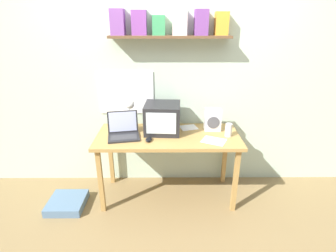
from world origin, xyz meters
name	(u,v)px	position (x,y,z in m)	size (l,w,h in m)	color
ground_plane	(168,194)	(0.00, 0.00, 0.00)	(12.00, 12.00, 0.00)	olive
back_wall	(168,73)	(0.00, 0.37, 1.32)	(5.60, 0.24, 2.60)	beige
corner_desk	(168,141)	(0.00, 0.00, 0.68)	(1.48, 0.65, 0.75)	#B08646
crt_monitor	(162,118)	(-0.06, 0.09, 0.90)	(0.38, 0.38, 0.31)	#232326
laptop	(123,130)	(-0.46, -0.02, 0.81)	(0.35, 0.33, 0.24)	#232326
desk_lamp	(130,110)	(-0.41, 0.17, 0.97)	(0.13, 0.16, 0.33)	silver
juice_glass	(228,131)	(0.62, -0.03, 0.81)	(0.07, 0.07, 0.14)	white
space_heater	(213,120)	(0.48, 0.13, 0.87)	(0.17, 0.12, 0.24)	silver
computer_mouse	(149,139)	(-0.19, -0.15, 0.76)	(0.07, 0.11, 0.03)	black
loose_paper_near_monitor	(214,141)	(0.45, -0.15, 0.75)	(0.28, 0.25, 0.00)	white
printed_handout	(189,128)	(0.23, 0.20, 0.75)	(0.22, 0.20, 0.00)	white
floor_cushion	(67,203)	(-1.08, -0.20, 0.04)	(0.37, 0.37, 0.09)	slate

